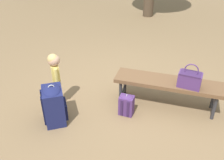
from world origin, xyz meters
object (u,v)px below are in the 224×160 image
handbag (190,79)px  child_standing (55,72)px  backpack_small (126,104)px  park_bench (168,84)px  backpack_large (54,104)px

handbag → child_standing: child_standing is taller
child_standing → backpack_small: child_standing is taller
handbag → child_standing: 1.97m
park_bench → handbag: bearing=150.3°
park_bench → backpack_small: park_bench is taller
child_standing → backpack_small: 1.17m
handbag → backpack_small: bearing=5.7°
backpack_small → park_bench: bearing=-158.9°
park_bench → child_standing: (1.69, 0.01, 0.19)m
park_bench → handbag: size_ratio=4.48×
backpack_small → backpack_large: bearing=10.7°
park_bench → backpack_large: (1.65, 0.43, -0.08)m
handbag → backpack_small: size_ratio=1.04×
park_bench → backpack_large: bearing=14.8°
park_bench → handbag: handbag is taller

